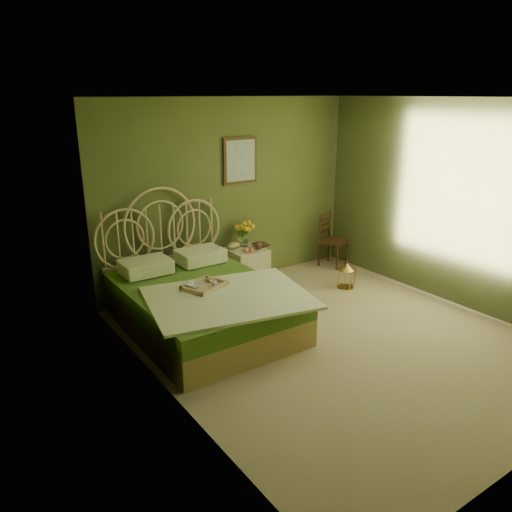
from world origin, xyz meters
TOP-DOWN VIEW (x-y plane):
  - floor at (0.00, 0.00)m, footprint 4.50×4.50m
  - ceiling at (0.00, 0.00)m, footprint 4.50×4.50m
  - wall_back at (0.00, 2.25)m, footprint 4.00×0.00m
  - wall_left at (-2.00, 0.00)m, footprint 0.00×4.50m
  - wall_right at (2.00, 0.00)m, footprint 0.00×4.50m
  - wall_art at (0.16, 2.22)m, footprint 0.54×0.04m
  - bed at (-1.10, 1.14)m, footprint 1.92×2.42m
  - nightstand at (0.07, 1.95)m, footprint 0.51×0.51m
  - chair at (1.70, 1.97)m, footprint 0.48×0.48m
  - birdcage at (1.20, 1.08)m, footprint 0.24×0.24m
  - book_lower at (0.24, 1.96)m, footprint 0.18×0.24m
  - book_upper at (0.24, 1.96)m, footprint 0.24×0.26m
  - cereal_bowl at (-1.24, 1.02)m, footprint 0.21×0.21m
  - coffee_cup at (-1.06, 0.91)m, footprint 0.10×0.10m

SIDE VIEW (x-z plane):
  - floor at x=0.00m, z-range 0.00..0.00m
  - birdcage at x=1.20m, z-range 0.00..0.36m
  - bed at x=-1.10m, z-range -0.43..1.08m
  - nightstand at x=0.07m, z-range -0.14..0.85m
  - chair at x=1.70m, z-range 0.05..0.90m
  - book_lower at x=0.24m, z-range 0.56..0.58m
  - book_upper at x=0.24m, z-range 0.58..0.59m
  - cereal_bowl at x=-1.24m, z-range 0.58..0.62m
  - coffee_cup at x=-1.06m, z-range 0.58..0.65m
  - wall_back at x=0.00m, z-range -0.70..3.30m
  - wall_left at x=-2.00m, z-range -0.95..3.55m
  - wall_right at x=2.00m, z-range -0.95..3.55m
  - wall_art at x=0.16m, z-range 1.43..2.07m
  - ceiling at x=0.00m, z-range 2.60..2.60m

